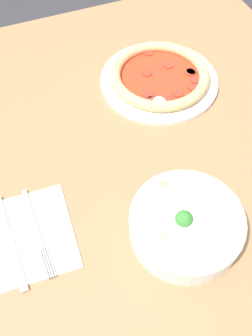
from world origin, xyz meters
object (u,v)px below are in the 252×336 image
(bowl, at_px, (186,224))
(fork, at_px, (37,230))
(knife, at_px, (10,236))
(pizza, at_px, (159,77))

(bowl, relative_size, fork, 1.08)
(bowl, distance_m, knife, 0.33)
(pizza, distance_m, knife, 0.52)
(fork, height_order, knife, same)
(pizza, height_order, fork, pizza)
(pizza, distance_m, bowl, 0.41)
(knife, bearing_deg, pizza, 121.19)
(bowl, bearing_deg, fork, -21.88)
(fork, xyz_separation_m, knife, (0.05, -0.01, -0.00))
(bowl, bearing_deg, knife, -19.66)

